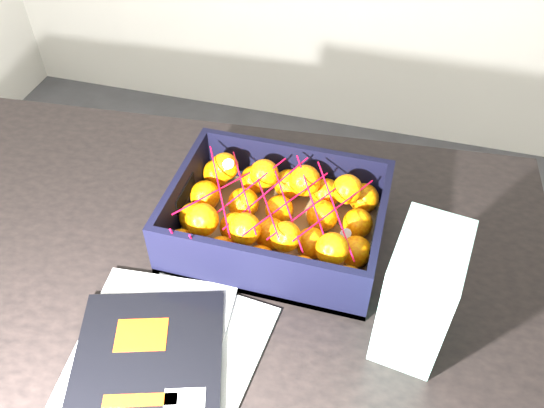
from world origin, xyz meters
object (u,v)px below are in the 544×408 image
(magazine_stack, at_px, (157,365))
(produce_crate, at_px, (277,224))
(table, at_px, (200,304))
(retail_carton, at_px, (420,293))

(magazine_stack, relative_size, produce_crate, 0.99)
(table, relative_size, produce_crate, 3.58)
(table, bearing_deg, produce_crate, 43.10)
(table, xyz_separation_m, produce_crate, (0.11, 0.11, 0.13))
(retail_carton, bearing_deg, produce_crate, 158.82)
(produce_crate, relative_size, retail_carton, 1.76)
(produce_crate, height_order, retail_carton, retail_carton)
(magazine_stack, xyz_separation_m, produce_crate, (0.10, 0.29, 0.02))
(magazine_stack, height_order, produce_crate, produce_crate)
(magazine_stack, height_order, retail_carton, retail_carton)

